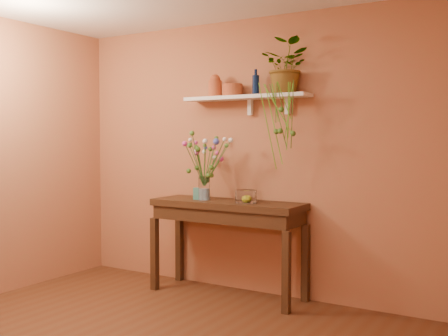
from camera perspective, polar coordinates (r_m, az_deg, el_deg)
room at (r=3.74m, az=-12.45°, el=0.47°), size 4.04×4.04×2.70m
sideboard at (r=5.22m, az=0.34°, el=-4.96°), size 1.52×0.49×0.92m
wall_shelf at (r=5.24m, az=2.43°, el=7.43°), size 1.30×0.24×0.19m
terracotta_jug at (r=5.41m, az=-0.94°, el=8.65°), size 0.13×0.13×0.22m
terracotta_pot at (r=5.34m, az=0.91°, el=8.24°), size 0.24×0.24×0.12m
blue_bottle at (r=5.22m, az=3.38°, el=8.79°), size 0.09×0.09×0.25m
spider_plant at (r=5.09m, az=6.71°, el=10.59°), size 0.45×0.39×0.49m
plant_fronds at (r=4.88m, az=6.12°, el=5.00°), size 0.37×0.29×0.78m
glass_vase at (r=5.29m, az=-2.11°, el=-2.31°), size 0.11×0.11×0.23m
bouquet at (r=5.26m, az=-1.94°, el=1.49°), size 0.48×0.51×0.54m
glass_bowl at (r=5.04m, az=2.33°, el=-3.08°), size 0.20×0.20×0.12m
lemon at (r=5.02m, az=2.39°, el=-3.27°), size 0.07×0.07×0.07m
carton at (r=5.32m, az=-2.91°, el=-2.73°), size 0.07×0.06×0.12m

